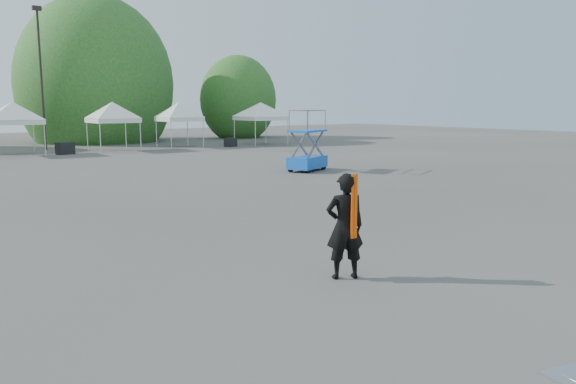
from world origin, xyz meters
TOP-DOWN VIEW (x-y plane):
  - ground at (0.00, 0.00)m, footprint 120.00×120.00m
  - light_pole_east at (3.00, 32.00)m, footprint 0.60×0.25m
  - tree_mid_e at (9.00, 39.00)m, footprint 5.12×5.12m
  - tree_far_e at (22.00, 37.00)m, footprint 3.84×3.84m
  - tent_e at (0.31, 28.20)m, footprint 4.35×4.35m
  - tent_f at (6.54, 28.13)m, footprint 4.17×4.17m
  - tent_g at (11.65, 28.48)m, footprint 3.93×3.93m
  - tent_h at (18.20, 27.39)m, footprint 4.63×4.63m
  - man at (-0.13, -2.73)m, footprint 0.83×0.71m
  - scissor_lift at (9.83, 10.88)m, footprint 2.49×1.95m
  - crate_mid at (3.05, 27.29)m, footprint 1.12×0.96m
  - crate_east at (15.01, 26.77)m, footprint 1.03×0.92m

SIDE VIEW (x-z plane):
  - ground at x=0.00m, z-range 0.00..0.00m
  - crate_east at x=15.01m, z-range 0.00..0.65m
  - crate_mid at x=3.05m, z-range 0.00..0.76m
  - man at x=-0.13m, z-range 0.00..1.93m
  - scissor_lift at x=9.83m, z-range 0.01..2.89m
  - tent_g at x=11.65m, z-range 1.12..5.00m
  - tent_f at x=6.54m, z-range 1.12..5.00m
  - tent_e at x=0.31m, z-range 1.12..5.00m
  - tent_h at x=18.20m, z-range 1.12..5.00m
  - tree_far_e at x=22.00m, z-range 0.70..6.55m
  - tree_mid_e at x=9.00m, z-range 0.94..8.74m
  - light_pole_east at x=3.00m, z-range 0.62..10.42m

